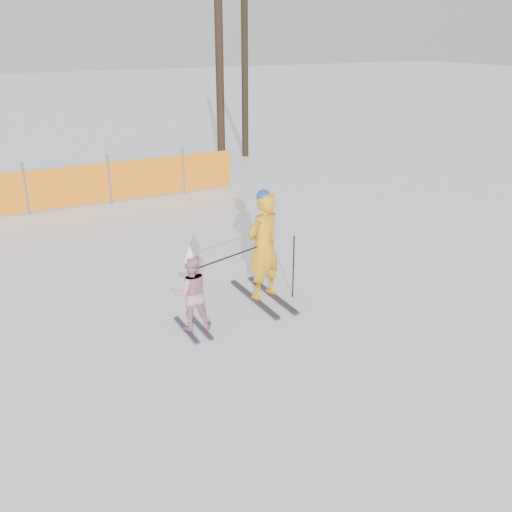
{
  "coord_description": "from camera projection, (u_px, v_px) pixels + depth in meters",
  "views": [
    {
      "loc": [
        -3.71,
        -6.45,
        4.12
      ],
      "look_at": [
        0.0,
        0.5,
        1.0
      ],
      "focal_mm": 40.0,
      "sensor_mm": 36.0,
      "label": 1
    }
  ],
  "objects": [
    {
      "name": "adult",
      "position": [
        263.0,
        246.0,
        9.09
      ],
      "size": [
        0.74,
        1.57,
        1.85
      ],
      "color": "black",
      "rests_on": "ground"
    },
    {
      "name": "tree_trunks",
      "position": [
        230.0,
        73.0,
        18.66
      ],
      "size": [
        1.3,
        0.52,
        6.07
      ],
      "color": "black",
      "rests_on": "ground"
    },
    {
      "name": "child",
      "position": [
        191.0,
        292.0,
        8.22
      ],
      "size": [
        0.65,
        0.87,
        1.33
      ],
      "color": "black",
      "rests_on": "ground"
    },
    {
      "name": "ski_poles",
      "position": [
        260.0,
        262.0,
        8.91
      ],
      "size": [
        1.77,
        0.39,
        1.08
      ],
      "color": "black",
      "rests_on": "ground"
    },
    {
      "name": "ground",
      "position": [
        272.0,
        330.0,
        8.43
      ],
      "size": [
        120.0,
        120.0,
        0.0
      ],
      "primitive_type": "plane",
      "color": "white",
      "rests_on": "ground"
    }
  ]
}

